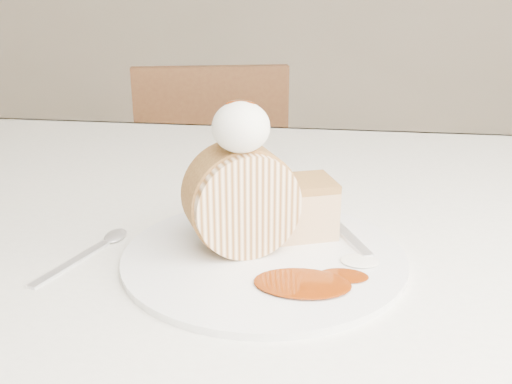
# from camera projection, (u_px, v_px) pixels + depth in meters

# --- Properties ---
(table) EXTENTS (1.40, 0.90, 0.75)m
(table) POSITION_uv_depth(u_px,v_px,m) (285.00, 268.00, 0.79)
(table) COLOR white
(table) RESTS_ON ground
(chair_far) EXTENTS (0.48, 0.48, 0.84)m
(chair_far) POSITION_uv_depth(u_px,v_px,m) (213.00, 188.00, 1.64)
(chair_far) COLOR brown
(chair_far) RESTS_ON ground
(plate) EXTENTS (0.39, 0.39, 0.01)m
(plate) POSITION_uv_depth(u_px,v_px,m) (264.00, 256.00, 0.61)
(plate) COLOR white
(plate) RESTS_ON table
(roulade_slice) EXTENTS (0.13, 0.11, 0.11)m
(roulade_slice) POSITION_uv_depth(u_px,v_px,m) (242.00, 200.00, 0.60)
(roulade_slice) COLOR #FFDEB1
(roulade_slice) RESTS_ON plate
(cake_chunk) EXTENTS (0.09, 0.08, 0.06)m
(cake_chunk) POSITION_uv_depth(u_px,v_px,m) (303.00, 210.00, 0.65)
(cake_chunk) COLOR #A6763E
(cake_chunk) RESTS_ON plate
(whipped_cream) EXTENTS (0.06, 0.06, 0.05)m
(whipped_cream) POSITION_uv_depth(u_px,v_px,m) (241.00, 127.00, 0.56)
(whipped_cream) COLOR white
(whipped_cream) RESTS_ON roulade_slice
(caramel_drizzle) EXTENTS (0.03, 0.02, 0.01)m
(caramel_drizzle) POSITION_uv_depth(u_px,v_px,m) (240.00, 97.00, 0.56)
(caramel_drizzle) COLOR #6E2504
(caramel_drizzle) RESTS_ON whipped_cream
(caramel_pool) EXTENTS (0.11, 0.09, 0.00)m
(caramel_pool) POSITION_uv_depth(u_px,v_px,m) (302.00, 283.00, 0.55)
(caramel_pool) COLOR #6E2504
(caramel_pool) RESTS_ON plate
(fork) EXTENTS (0.09, 0.18, 0.00)m
(fork) POSITION_uv_depth(u_px,v_px,m) (344.00, 232.00, 0.66)
(fork) COLOR silver
(fork) RESTS_ON plate
(spoon) EXTENTS (0.06, 0.14, 0.00)m
(spoon) POSITION_uv_depth(u_px,v_px,m) (71.00, 263.00, 0.60)
(spoon) COLOR silver
(spoon) RESTS_ON table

